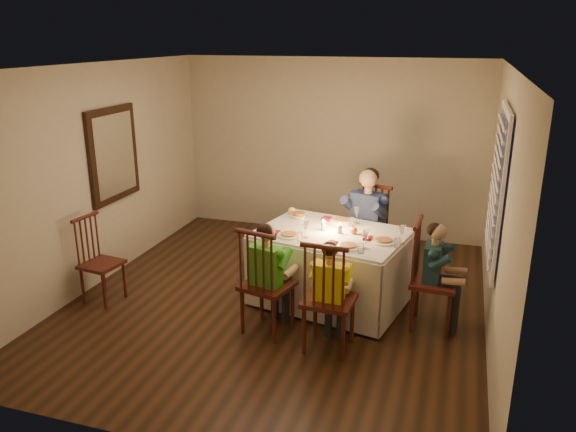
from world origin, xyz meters
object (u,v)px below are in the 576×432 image
(chair_end, at_px, (430,326))
(child_green, at_px, (268,330))
(adult, at_px, (364,274))
(chair_near_left, at_px, (268,330))
(serving_bowl, at_px, (299,216))
(dining_table, at_px, (331,252))
(chair_adult, at_px, (364,274))
(chair_near_right, at_px, (328,347))
(child_teal, at_px, (430,326))
(chair_extra, at_px, (106,300))
(child_yellow, at_px, (328,347))

(chair_end, distance_m, child_green, 1.70)
(adult, bearing_deg, chair_near_left, -91.40)
(chair_near_left, bearing_deg, serving_bowl, -75.86)
(dining_table, distance_m, chair_near_left, 1.13)
(adult, bearing_deg, chair_adult, 0.00)
(dining_table, relative_size, chair_near_right, 1.58)
(child_teal, bearing_deg, chair_adult, 41.97)
(chair_extra, bearing_deg, child_yellow, -87.14)
(chair_end, xyz_separation_m, child_green, (-1.59, -0.59, 0.00))
(child_yellow, bearing_deg, chair_adult, -88.21)
(chair_end, xyz_separation_m, serving_bowl, (-1.61, 0.60, 0.86))
(child_teal, bearing_deg, adult, 41.97)
(adult, xyz_separation_m, child_yellow, (-0.03, -1.84, 0.00))
(adult, height_order, child_teal, adult)
(chair_extra, bearing_deg, child_green, -84.93)
(chair_near_left, xyz_separation_m, child_green, (0.00, 0.00, 0.00))
(chair_adult, bearing_deg, serving_bowl, -123.80)
(dining_table, relative_size, chair_end, 1.58)
(dining_table, bearing_deg, chair_adult, 86.48)
(chair_near_left, height_order, adult, adult)
(chair_extra, bearing_deg, chair_end, -74.41)
(chair_near_left, height_order, child_yellow, chair_near_left)
(child_green, height_order, child_yellow, child_green)
(dining_table, xyz_separation_m, chair_end, (1.13, -0.25, -0.60))
(chair_near_right, height_order, chair_end, same)
(chair_near_left, bearing_deg, child_yellow, -178.43)
(child_green, bearing_deg, serving_bowl, -75.86)
(serving_bowl, bearing_deg, chair_extra, -151.17)
(chair_near_left, relative_size, serving_bowl, 5.97)
(chair_adult, relative_size, chair_near_left, 1.00)
(chair_near_left, bearing_deg, chair_near_right, -178.43)
(serving_bowl, bearing_deg, chair_adult, 35.34)
(chair_end, height_order, child_green, child_green)
(chair_near_right, distance_m, child_yellow, 0.00)
(child_green, bearing_deg, child_teal, -146.64)
(chair_extra, relative_size, child_green, 0.85)
(adult, bearing_deg, child_yellow, -70.01)
(child_green, relative_size, child_teal, 1.03)
(chair_end, distance_m, child_yellow, 1.17)
(dining_table, bearing_deg, chair_extra, -151.66)
(chair_adult, xyz_separation_m, child_green, (-0.70, -1.70, 0.00))
(chair_end, relative_size, child_teal, 1.01)
(chair_extra, distance_m, adult, 3.15)
(dining_table, xyz_separation_m, child_yellow, (0.21, -0.97, -0.60))
(dining_table, height_order, chair_extra, dining_table)
(chair_extra, xyz_separation_m, child_yellow, (2.68, -0.23, 0.00))
(chair_near_left, bearing_deg, dining_table, -105.78)
(child_yellow, relative_size, serving_bowl, 5.78)
(dining_table, bearing_deg, child_green, -107.16)
(child_green, bearing_deg, chair_end, -146.64)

